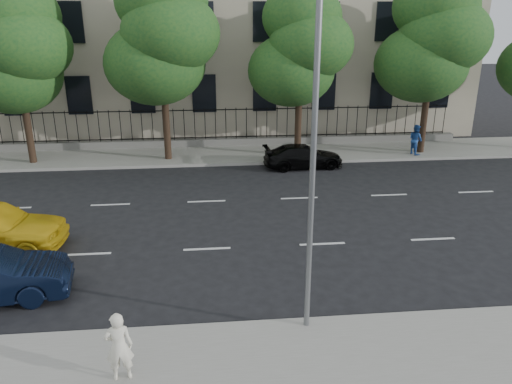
{
  "coord_description": "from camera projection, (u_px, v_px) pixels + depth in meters",
  "views": [
    {
      "loc": [
        0.19,
        -12.86,
        7.68
      ],
      "look_at": [
        1.73,
        3.0,
        1.83
      ],
      "focal_mm": 35.0,
      "sensor_mm": 36.0,
      "label": 1
    }
  ],
  "objects": [
    {
      "name": "ground",
      "position": [
        207.0,
        287.0,
        14.65
      ],
      "size": [
        120.0,
        120.0,
        0.0
      ],
      "primitive_type": "plane",
      "color": "black",
      "rests_on": "ground"
    },
    {
      "name": "near_sidewalk",
      "position": [
        208.0,
        380.0,
        10.88
      ],
      "size": [
        60.0,
        4.0,
        0.15
      ],
      "primitive_type": "cube",
      "color": "gray",
      "rests_on": "ground"
    },
    {
      "name": "far_sidewalk",
      "position": [
        206.0,
        155.0,
        27.7
      ],
      "size": [
        60.0,
        4.0,
        0.15
      ],
      "primitive_type": "cube",
      "color": "gray",
      "rests_on": "ground"
    },
    {
      "name": "lane_markings",
      "position": [
        207.0,
        222.0,
        19.08
      ],
      "size": [
        49.6,
        4.62,
        0.01
      ],
      "primitive_type": null,
      "color": "silver",
      "rests_on": "ground"
    },
    {
      "name": "iron_fence",
      "position": [
        206.0,
        137.0,
        29.09
      ],
      "size": [
        30.0,
        0.5,
        2.2
      ],
      "color": "slate",
      "rests_on": "far_sidewalk"
    },
    {
      "name": "street_light",
      "position": [
        309.0,
        127.0,
        11.45
      ],
      "size": [
        0.25,
        3.32,
        8.05
      ],
      "color": "slate",
      "rests_on": "near_sidewalk"
    },
    {
      "name": "tree_b",
      "position": [
        18.0,
        49.0,
        24.3
      ],
      "size": [
        5.53,
        5.12,
        8.97
      ],
      "color": "#382619",
      "rests_on": "far_sidewalk"
    },
    {
      "name": "tree_c",
      "position": [
        162.0,
        36.0,
        24.74
      ],
      "size": [
        5.89,
        5.5,
        9.8
      ],
      "color": "#382619",
      "rests_on": "far_sidewalk"
    },
    {
      "name": "tree_d",
      "position": [
        301.0,
        47.0,
        25.57
      ],
      "size": [
        5.34,
        4.94,
        8.84
      ],
      "color": "#382619",
      "rests_on": "far_sidewalk"
    },
    {
      "name": "tree_e",
      "position": [
        433.0,
        39.0,
        26.08
      ],
      "size": [
        5.71,
        5.31,
        9.46
      ],
      "color": "#382619",
      "rests_on": "far_sidewalk"
    },
    {
      "name": "black_sedan",
      "position": [
        303.0,
        156.0,
        25.55
      ],
      "size": [
        4.16,
        1.91,
        1.18
      ],
      "primitive_type": "imported",
      "rotation": [
        0.0,
        0.0,
        1.63
      ],
      "color": "black",
      "rests_on": "ground"
    },
    {
      "name": "woman_near",
      "position": [
        119.0,
        346.0,
        10.56
      ],
      "size": [
        0.64,
        0.47,
        1.63
      ],
      "primitive_type": "imported",
      "rotation": [
        0.0,
        0.0,
        3.29
      ],
      "color": "white",
      "rests_on": "near_sidewalk"
    },
    {
      "name": "pedestrian_far",
      "position": [
        416.0,
        139.0,
        27.29
      ],
      "size": [
        0.83,
        0.95,
        1.65
      ],
      "primitive_type": "imported",
      "rotation": [
        0.0,
        0.0,
        1.87
      ],
      "color": "#1F468F",
      "rests_on": "far_sidewalk"
    }
  ]
}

